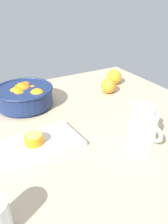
{
  "coord_description": "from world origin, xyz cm",
  "views": [
    {
      "loc": [
        -37.96,
        -68.46,
        48.29
      ],
      "look_at": [
        0.63,
        0.15,
        4.54
      ],
      "focal_mm": 35.52,
      "sensor_mm": 36.0,
      "label": 1
    }
  ],
  "objects_px": {
    "loose_orange_0": "(108,86)",
    "cutting_board": "(37,146)",
    "fruit_bowl": "(24,96)",
    "orange_half_0": "(34,139)",
    "loose_orange_1": "(114,77)",
    "juice_pitcher": "(143,128)"
  },
  "relations": [
    {
      "from": "loose_orange_0",
      "to": "cutting_board",
      "type": "bearing_deg",
      "value": -151.08
    },
    {
      "from": "fruit_bowl",
      "to": "orange_half_0",
      "type": "bearing_deg",
      "value": -101.04
    },
    {
      "from": "fruit_bowl",
      "to": "orange_half_0",
      "type": "xyz_separation_m",
      "value": [
        -0.06,
        -0.32,
        -0.02
      ]
    },
    {
      "from": "fruit_bowl",
      "to": "loose_orange_0",
      "type": "height_order",
      "value": "fruit_bowl"
    },
    {
      "from": "fruit_bowl",
      "to": "loose_orange_1",
      "type": "distance_m",
      "value": 0.52
    },
    {
      "from": "orange_half_0",
      "to": "loose_orange_1",
      "type": "distance_m",
      "value": 0.68
    },
    {
      "from": "orange_half_0",
      "to": "loose_orange_0",
      "type": "distance_m",
      "value": 0.55
    },
    {
      "from": "juice_pitcher",
      "to": "loose_orange_1",
      "type": "xyz_separation_m",
      "value": [
        0.24,
        0.5,
        -0.01
      ]
    },
    {
      "from": "loose_orange_0",
      "to": "loose_orange_1",
      "type": "distance_m",
      "value": 0.13
    },
    {
      "from": "cutting_board",
      "to": "loose_orange_1",
      "type": "distance_m",
      "value": 0.68
    },
    {
      "from": "orange_half_0",
      "to": "loose_orange_0",
      "type": "height_order",
      "value": "loose_orange_0"
    },
    {
      "from": "juice_pitcher",
      "to": "orange_half_0",
      "type": "xyz_separation_m",
      "value": [
        -0.35,
        0.15,
        -0.02
      ]
    },
    {
      "from": "loose_orange_1",
      "to": "orange_half_0",
      "type": "bearing_deg",
      "value": -149.51
    },
    {
      "from": "juice_pitcher",
      "to": "loose_orange_1",
      "type": "distance_m",
      "value": 0.55
    },
    {
      "from": "loose_orange_1",
      "to": "fruit_bowl",
      "type": "bearing_deg",
      "value": -177.65
    },
    {
      "from": "fruit_bowl",
      "to": "loose_orange_1",
      "type": "relative_size",
      "value": 3.14
    },
    {
      "from": "juice_pitcher",
      "to": "loose_orange_1",
      "type": "relative_size",
      "value": 1.77
    },
    {
      "from": "orange_half_0",
      "to": "juice_pitcher",
      "type": "bearing_deg",
      "value": -23.85
    },
    {
      "from": "fruit_bowl",
      "to": "cutting_board",
      "type": "bearing_deg",
      "value": -99.78
    },
    {
      "from": "loose_orange_1",
      "to": "loose_orange_0",
      "type": "bearing_deg",
      "value": -138.41
    },
    {
      "from": "orange_half_0",
      "to": "loose_orange_0",
      "type": "bearing_deg",
      "value": 27.84
    },
    {
      "from": "cutting_board",
      "to": "loose_orange_1",
      "type": "xyz_separation_m",
      "value": [
        0.58,
        0.35,
        0.03
      ]
    }
  ]
}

